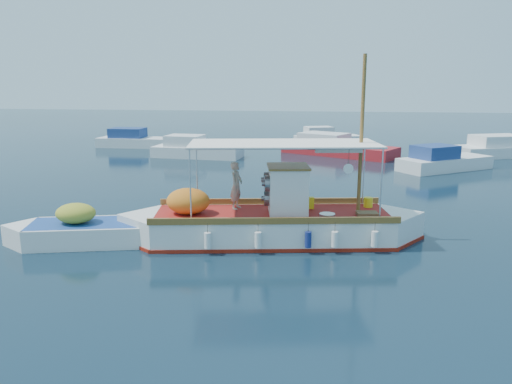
# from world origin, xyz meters

# --- Properties ---
(ground) EXTENTS (160.00, 160.00, 0.00)m
(ground) POSITION_xyz_m (0.00, 0.00, 0.00)
(ground) COLOR black
(ground) RESTS_ON ground
(fishing_caique) EXTENTS (10.55, 4.16, 6.53)m
(fishing_caique) POSITION_xyz_m (0.07, 0.17, 0.57)
(fishing_caique) COLOR white
(fishing_caique) RESTS_ON ground
(dinghy) EXTENTS (6.40, 2.98, 1.61)m
(dinghy) POSITION_xyz_m (-5.68, -0.98, 0.34)
(dinghy) COLOR white
(dinghy) RESTS_ON ground
(bg_boat_nw) EXTENTS (6.68, 2.97, 1.80)m
(bg_boat_nw) POSITION_xyz_m (-7.76, 19.03, 0.49)
(bg_boat_nw) COLOR silver
(bg_boat_nw) RESTS_ON ground
(bg_boat_n) EXTENTS (8.95, 6.66, 1.80)m
(bg_boat_n) POSITION_xyz_m (2.50, 21.75, 0.49)
(bg_boat_n) COLOR #A51B20
(bg_boat_n) RESTS_ON ground
(bg_boat_ne) EXTENTS (6.36, 5.41, 1.80)m
(bg_boat_ne) POSITION_xyz_m (9.10, 15.89, 0.49)
(bg_boat_ne) COLOR silver
(bg_boat_ne) RESTS_ON ground
(bg_boat_e) EXTENTS (9.21, 5.53, 1.80)m
(bg_boat_e) POSITION_xyz_m (15.32, 22.90, 0.49)
(bg_boat_e) COLOR silver
(bg_boat_e) RESTS_ON ground
(bg_boat_far_w) EXTENTS (7.05, 2.37, 1.80)m
(bg_boat_far_w) POSITION_xyz_m (-14.19, 24.06, 0.49)
(bg_boat_far_w) COLOR silver
(bg_boat_far_w) RESTS_ON ground
(bg_boat_far_n) EXTENTS (6.07, 3.86, 1.80)m
(bg_boat_far_n) POSITION_xyz_m (1.71, 28.01, 0.49)
(bg_boat_far_n) COLOR silver
(bg_boat_far_n) RESTS_ON ground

